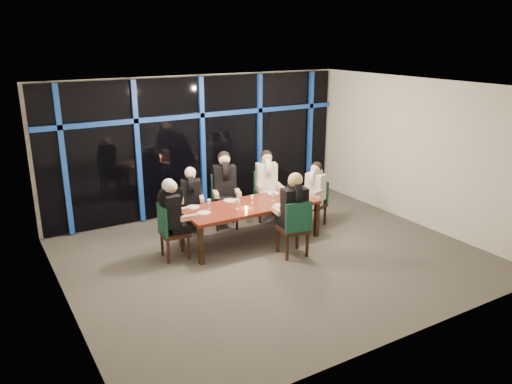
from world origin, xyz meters
TOP-DOWN VIEW (x-y plane):
  - room at (0.00, 0.00)m, footprint 7.04×7.00m
  - window_wall at (0.01, 2.93)m, footprint 6.86×0.43m
  - dining_table at (0.00, 0.80)m, footprint 2.60×1.00m
  - chair_far_left at (-0.78, 1.79)m, footprint 0.56×0.56m
  - chair_far_mid at (-0.03, 1.82)m, footprint 0.63×0.63m
  - chair_far_right at (0.93, 1.76)m, footprint 0.60×0.60m
  - chair_end_left at (-1.61, 0.86)m, footprint 0.49×0.49m
  - chair_end_right at (1.64, 0.91)m, footprint 0.55×0.55m
  - chair_near_mid at (0.33, -0.20)m, footprint 0.56×0.56m
  - diner_far_left at (-0.81, 1.72)m, footprint 0.57×0.64m
  - diner_far_mid at (-0.06, 1.73)m, footprint 0.64×0.74m
  - diner_far_right at (0.90, 1.68)m, footprint 0.61×0.70m
  - diner_end_left at (-1.52, 0.85)m, footprint 0.64×0.52m
  - diner_end_right at (1.57, 0.88)m, footprint 0.63×0.56m
  - diner_near_mid at (0.35, -0.11)m, footprint 0.57×0.69m
  - plate_far_left at (-1.01, 1.19)m, footprint 0.24×0.24m
  - plate_far_mid at (-0.23, 1.19)m, footprint 0.24×0.24m
  - plate_far_right at (0.73, 1.14)m, footprint 0.24×0.24m
  - plate_end_left at (-0.96, 0.81)m, footprint 0.24×0.24m
  - plate_end_right at (1.04, 0.70)m, footprint 0.24×0.24m
  - plate_near_mid at (0.43, 0.45)m, footprint 0.24×0.24m
  - wine_bottle at (1.02, 0.72)m, footprint 0.07×0.07m
  - water_pitcher at (0.79, 0.69)m, footprint 0.13×0.12m
  - tea_light at (-0.18, 0.65)m, footprint 0.05×0.05m
  - wine_glass_a at (-0.34, 0.70)m, footprint 0.08×0.08m
  - wine_glass_b at (0.07, 0.86)m, footprint 0.06×0.06m
  - wine_glass_c at (0.48, 0.75)m, footprint 0.07×0.07m
  - wine_glass_d at (-0.78, 0.98)m, footprint 0.07×0.07m
  - wine_glass_e at (0.89, 1.03)m, footprint 0.06×0.06m

SIDE VIEW (x-z plane):
  - chair_end_right at x=1.64m, z-range 0.05..0.97m
  - chair_far_left at x=-0.78m, z-range 0.05..0.98m
  - chair_end_left at x=-1.61m, z-range 0.06..1.06m
  - chair_far_right at x=0.93m, z-range 0.06..1.09m
  - chair_near_mid at x=0.33m, z-range 0.06..1.12m
  - chair_far_mid at x=-0.03m, z-range 0.06..1.14m
  - dining_table at x=0.00m, z-range 0.31..1.06m
  - plate_far_left at x=-1.01m, z-range 0.75..0.76m
  - plate_far_mid at x=-0.23m, z-range 0.75..0.76m
  - plate_far_right at x=0.73m, z-range 0.75..0.76m
  - plate_end_left at x=-0.96m, z-range 0.75..0.76m
  - plate_end_right at x=1.04m, z-range 0.75..0.76m
  - plate_near_mid at x=0.43m, z-range 0.75..0.76m
  - tea_light at x=-0.18m, z-range 0.75..0.78m
  - water_pitcher at x=0.79m, z-range 0.75..0.96m
  - wine_glass_e at x=0.89m, z-range 0.79..0.94m
  - wine_glass_b at x=0.07m, z-range 0.79..0.94m
  - wine_bottle at x=1.02m, z-range 0.71..1.02m
  - diner_end_right at x=1.57m, z-range 0.43..1.33m
  - wine_glass_d at x=-0.78m, z-range 0.79..0.97m
  - wine_glass_c at x=0.48m, z-range 0.79..0.97m
  - diner_far_left at x=-0.81m, z-range 0.44..1.34m
  - wine_glass_a at x=-0.34m, z-range 0.79..0.99m
  - diner_end_left at x=-1.52m, z-range 0.47..1.44m
  - diner_far_right at x=0.90m, z-range 0.48..1.48m
  - diner_near_mid at x=0.35m, z-range 0.49..1.52m
  - diner_far_mid at x=-0.06m, z-range 0.50..1.56m
  - window_wall at x=0.01m, z-range 0.08..3.02m
  - room at x=0.00m, z-range 0.51..3.53m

